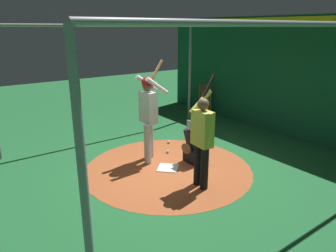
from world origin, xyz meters
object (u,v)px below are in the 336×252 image
(catcher, at_px, (194,146))
(baseball_1, at_px, (168,151))
(bat_rack, at_px, (208,99))
(baseball_0, at_px, (169,142))
(batter, at_px, (149,110))
(visitor, at_px, (202,137))
(home_plate, at_px, (168,168))

(catcher, xyz_separation_m, baseball_1, (0.17, -0.76, -0.35))
(bat_rack, bearing_deg, baseball_0, 29.23)
(batter, distance_m, visitor, 1.61)
(batter, bearing_deg, baseball_0, -148.59)
(visitor, distance_m, baseball_1, 1.99)
(visitor, xyz_separation_m, bat_rack, (-3.74, -3.81, -0.50))
(home_plate, distance_m, bat_rack, 4.74)
(visitor, distance_m, baseball_0, 2.54)
(catcher, height_order, bat_rack, bat_rack)
(baseball_0, bearing_deg, bat_rack, -150.77)
(catcher, xyz_separation_m, visitor, (0.62, 0.93, 0.60))
(visitor, bearing_deg, home_plate, -82.90)
(batter, bearing_deg, catcher, 137.89)
(batter, bearing_deg, home_plate, 97.43)
(catcher, bearing_deg, bat_rack, -137.25)
(batter, height_order, baseball_1, batter)
(baseball_0, bearing_deg, baseball_1, 51.34)
(catcher, distance_m, bat_rack, 4.24)
(home_plate, distance_m, catcher, 0.77)
(batter, xyz_separation_m, visitor, (-0.12, 1.60, -0.18))
(catcher, relative_size, baseball_0, 13.38)
(catcher, bearing_deg, visitor, 56.20)
(catcher, relative_size, visitor, 0.48)
(baseball_0, xyz_separation_m, baseball_1, (0.41, 0.51, 0.00))
(home_plate, bearing_deg, visitor, 92.53)
(home_plate, xyz_separation_m, bat_rack, (-3.78, -2.81, 0.48))
(batter, height_order, visitor, batter)
(home_plate, height_order, baseball_0, baseball_0)
(home_plate, relative_size, visitor, 0.20)
(bat_rack, bearing_deg, catcher, 42.75)
(home_plate, relative_size, bat_rack, 0.40)
(home_plate, height_order, baseball_1, baseball_1)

